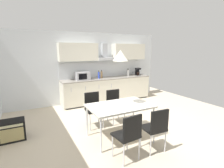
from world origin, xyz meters
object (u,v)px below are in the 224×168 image
object	(u,v)px
bottle_brown	(102,75)
bottle_white	(128,73)
coffee_maker	(138,72)
chair_near_right	(156,126)
pendant_lamp	(120,56)
bottle_blue	(99,75)
guitar_amp	(12,130)
dining_table	(120,107)
chair_far_right	(114,103)
chair_far_left	(93,106)
microwave	(82,76)
chair_near_left	(129,133)

from	to	relation	value
bottle_brown	bottle_white	world-z (taller)	bottle_brown
coffee_maker	chair_near_right	size ratio (longest dim) A/B	0.34
bottle_brown	pendant_lamp	xyz separation A→B (m)	(-0.77, -2.67, 0.79)
bottle_blue	guitar_amp	size ratio (longest dim) A/B	0.56
bottle_blue	pendant_lamp	distance (m)	2.84
bottle_blue	pendant_lamp	xyz separation A→B (m)	(-0.65, -2.65, 0.79)
bottle_white	chair_near_right	world-z (taller)	bottle_white
coffee_maker	guitar_amp	world-z (taller)	coffee_maker
dining_table	chair_far_right	bearing A→B (deg)	69.30
chair_far_left	chair_far_right	world-z (taller)	same
microwave	dining_table	xyz separation A→B (m)	(-0.03, -2.64, -0.34)
microwave	coffee_maker	xyz separation A→B (m)	(2.37, 0.03, 0.01)
guitar_amp	pendant_lamp	xyz separation A→B (m)	(2.14, -0.97, 1.60)
bottle_white	dining_table	xyz separation A→B (m)	(-1.95, -2.70, -0.33)
bottle_blue	coffee_maker	bearing A→B (deg)	0.75
chair_near_left	guitar_amp	bearing A→B (deg)	135.66
coffee_maker	chair_far_right	distance (m)	2.83
bottle_blue	chair_far_right	size ratio (longest dim) A/B	0.33
bottle_white	dining_table	world-z (taller)	bottle_white
bottle_brown	bottle_white	bearing A→B (deg)	1.57
coffee_maker	chair_far_left	bearing A→B (deg)	-145.64
pendant_lamp	bottle_brown	bearing A→B (deg)	73.92
dining_table	chair_near_left	world-z (taller)	chair_near_left
microwave	chair_near_left	xyz separation A→B (m)	(-0.33, -3.47, -0.51)
coffee_maker	bottle_blue	world-z (taller)	coffee_maker
microwave	bottle_blue	distance (m)	0.62
coffee_maker	chair_near_right	xyz separation A→B (m)	(-2.09, -3.49, -0.52)
coffee_maker	bottle_brown	bearing A→B (deg)	179.98
bottle_brown	bottle_white	distance (m)	1.18
microwave	chair_far_left	size ratio (longest dim) A/B	0.55
bottle_brown	chair_far_left	size ratio (longest dim) A/B	0.34
coffee_maker	bottle_white	xyz separation A→B (m)	(-0.45, 0.03, -0.03)
chair_near_right	guitar_amp	size ratio (longest dim) A/B	1.67
chair_near_left	bottle_blue	bearing A→B (deg)	74.64
bottle_brown	bottle_white	xyz separation A→B (m)	(1.18, 0.03, -0.00)
chair_near_left	guitar_amp	world-z (taller)	chair_near_left
coffee_maker	bottle_white	size ratio (longest dim) A/B	1.03
dining_table	guitar_amp	size ratio (longest dim) A/B	2.65
bottle_brown	chair_far_right	xyz separation A→B (m)	(-0.46, -1.85, -0.50)
bottle_brown	dining_table	bearing A→B (deg)	-106.08
bottle_brown	chair_far_left	world-z (taller)	bottle_brown
coffee_maker	pendant_lamp	xyz separation A→B (m)	(-2.40, -2.67, 0.77)
chair_far_left	pendant_lamp	world-z (taller)	pendant_lamp
chair_far_right	pendant_lamp	world-z (taller)	pendant_lamp
chair_near_right	guitar_amp	world-z (taller)	chair_near_right
chair_near_right	chair_far_left	bearing A→B (deg)	110.38
microwave	chair_near_left	bearing A→B (deg)	-95.44
pendant_lamp	chair_near_right	bearing A→B (deg)	-69.63
microwave	bottle_white	world-z (taller)	bottle_white
coffee_maker	bottle_blue	distance (m)	1.75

